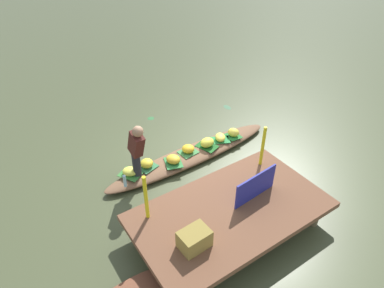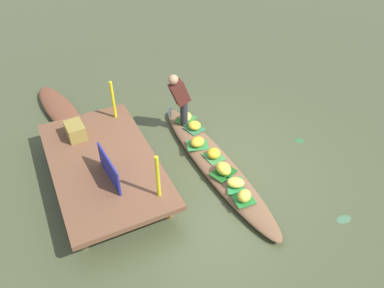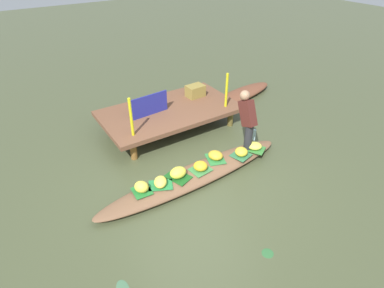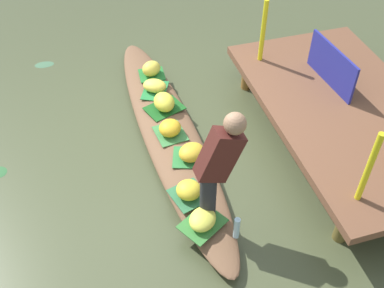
% 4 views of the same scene
% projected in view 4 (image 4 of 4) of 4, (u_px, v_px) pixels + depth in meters
% --- Properties ---
extents(canal_water, '(40.00, 40.00, 0.00)m').
position_uv_depth(canal_water, '(170.00, 140.00, 5.72)').
color(canal_water, '#464D30').
rests_on(canal_water, ground).
extents(dock_platform, '(3.20, 1.80, 0.49)m').
position_uv_depth(dock_platform, '(347.00, 112.00, 5.43)').
color(dock_platform, brown).
rests_on(dock_platform, ground).
extents(vendor_boat, '(4.11, 0.79, 0.19)m').
position_uv_depth(vendor_boat, '(170.00, 134.00, 5.65)').
color(vendor_boat, brown).
rests_on(vendor_boat, ground).
extents(leaf_mat_0, '(0.45, 0.50, 0.01)m').
position_uv_depth(leaf_mat_0, '(192.00, 157.00, 5.23)').
color(leaf_mat_0, '#2F7C3B').
rests_on(leaf_mat_0, vendor_boat).
extents(banana_bunch_0, '(0.36, 0.38, 0.17)m').
position_uv_depth(banana_bunch_0, '(192.00, 152.00, 5.17)').
color(banana_bunch_0, gold).
rests_on(banana_bunch_0, vendor_boat).
extents(leaf_mat_1, '(0.49, 0.53, 0.01)m').
position_uv_depth(leaf_mat_1, '(202.00, 224.00, 4.59)').
color(leaf_mat_1, '#377A34').
rests_on(leaf_mat_1, vendor_boat).
extents(banana_bunch_1, '(0.39, 0.39, 0.14)m').
position_uv_depth(banana_bunch_1, '(203.00, 219.00, 4.54)').
color(banana_bunch_1, '#E7E44F').
rests_on(banana_bunch_1, vendor_boat).
extents(leaf_mat_2, '(0.41, 0.37, 0.01)m').
position_uv_depth(leaf_mat_2, '(170.00, 133.00, 5.51)').
color(leaf_mat_2, '#3D8142').
rests_on(leaf_mat_2, vendor_boat).
extents(banana_bunch_2, '(0.37, 0.37, 0.17)m').
position_uv_depth(banana_bunch_2, '(170.00, 128.00, 5.45)').
color(banana_bunch_2, yellow).
rests_on(banana_bunch_2, vendor_boat).
extents(leaf_mat_3, '(0.45, 0.53, 0.01)m').
position_uv_depth(leaf_mat_3, '(164.00, 108.00, 5.84)').
color(leaf_mat_3, '#19561D').
rests_on(leaf_mat_3, vendor_boat).
extents(banana_bunch_3, '(0.33, 0.27, 0.20)m').
position_uv_depth(banana_bunch_3, '(164.00, 102.00, 5.77)').
color(banana_bunch_3, yellow).
rests_on(banana_bunch_3, vendor_boat).
extents(leaf_mat_4, '(0.44, 0.42, 0.01)m').
position_uv_depth(leaf_mat_4, '(189.00, 195.00, 4.84)').
color(leaf_mat_4, '#306F44').
rests_on(leaf_mat_4, vendor_boat).
extents(banana_bunch_4, '(0.36, 0.36, 0.17)m').
position_uv_depth(banana_bunch_4, '(189.00, 190.00, 4.78)').
color(banana_bunch_4, yellow).
rests_on(banana_bunch_4, vendor_boat).
extents(leaf_mat_5, '(0.33, 0.36, 0.01)m').
position_uv_depth(leaf_mat_5, '(152.00, 75.00, 6.34)').
color(leaf_mat_5, '#24742F').
rests_on(leaf_mat_5, vendor_boat).
extents(banana_bunch_5, '(0.32, 0.33, 0.20)m').
position_uv_depth(banana_bunch_5, '(151.00, 69.00, 6.27)').
color(banana_bunch_5, yellow).
rests_on(banana_bunch_5, vendor_boat).
extents(leaf_mat_6, '(0.51, 0.45, 0.01)m').
position_uv_depth(leaf_mat_6, '(155.00, 90.00, 6.09)').
color(leaf_mat_6, '#27803F').
rests_on(leaf_mat_6, vendor_boat).
extents(banana_bunch_6, '(0.35, 0.38, 0.15)m').
position_uv_depth(banana_bunch_6, '(154.00, 86.00, 6.04)').
color(banana_bunch_6, '#F8DC50').
rests_on(banana_bunch_6, vendor_boat).
extents(vendor_person, '(0.20, 0.45, 1.23)m').
position_uv_depth(vendor_person, '(218.00, 163.00, 4.22)').
color(vendor_person, '#28282D').
rests_on(vendor_person, vendor_boat).
extents(water_bottle, '(0.06, 0.06, 0.26)m').
position_uv_depth(water_bottle, '(237.00, 228.00, 4.40)').
color(water_bottle, '#A8D1E0').
rests_on(water_bottle, vendor_boat).
extents(market_banner, '(0.90, 0.10, 0.49)m').
position_uv_depth(market_banner, '(332.00, 66.00, 5.56)').
color(market_banner, navy).
rests_on(market_banner, dock_platform).
extents(railing_post_west, '(0.06, 0.06, 0.83)m').
position_uv_depth(railing_post_west, '(263.00, 31.00, 5.80)').
color(railing_post_west, yellow).
rests_on(railing_post_west, dock_platform).
extents(railing_post_east, '(0.06, 0.06, 0.83)m').
position_uv_depth(railing_post_east, '(369.00, 168.00, 4.16)').
color(railing_post_east, yellow).
rests_on(railing_post_east, dock_platform).
extents(drifting_plant_0, '(0.18, 0.29, 0.01)m').
position_uv_depth(drifting_plant_0, '(44.00, 64.00, 6.85)').
color(drifting_plant_0, '#426D4B').
rests_on(drifting_plant_0, ground).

